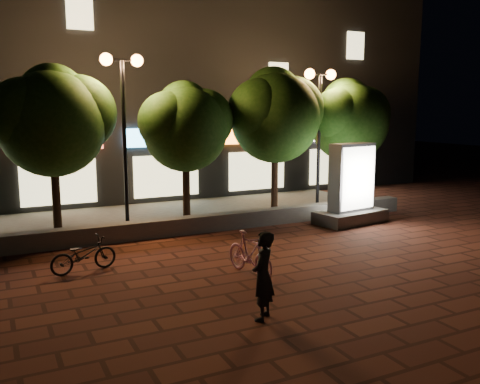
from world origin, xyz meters
TOP-DOWN VIEW (x-y plane):
  - ground at (0.00, 0.00)m, footprint 80.00×80.00m
  - retaining_wall at (0.00, 4.00)m, footprint 16.00×0.45m
  - sidewalk at (0.00, 6.50)m, footprint 16.00×5.00m
  - building_block at (-0.01, 12.99)m, footprint 28.00×8.12m
  - tree_left at (-3.45, 5.46)m, footprint 3.60×3.00m
  - tree_mid at (0.55, 5.46)m, footprint 3.24×2.70m
  - tree_right at (3.86, 5.46)m, footprint 3.72×3.10m
  - tree_far_right at (7.05, 5.46)m, footprint 3.48×2.90m
  - street_lamp_left at (-1.50, 5.20)m, footprint 1.26×0.36m
  - street_lamp_right at (5.50, 5.20)m, footprint 1.26×0.36m
  - ad_kiosk at (5.30, 3.04)m, footprint 2.55×1.55m
  - scooter_pink at (-0.12, -0.27)m, footprint 0.69×1.67m
  - rider at (-1.03, -2.51)m, footprint 0.68×0.68m
  - scooter_parked at (-3.40, 1.61)m, footprint 1.59×0.81m

SIDE VIEW (x-z plane):
  - ground at x=0.00m, z-range 0.00..0.00m
  - sidewalk at x=0.00m, z-range 0.00..0.08m
  - retaining_wall at x=0.00m, z-range 0.00..0.50m
  - scooter_parked at x=-3.40m, z-range 0.00..0.80m
  - scooter_pink at x=-0.12m, z-range 0.00..0.97m
  - rider at x=-1.03m, z-range 0.00..1.58m
  - ad_kiosk at x=5.30m, z-range -0.25..2.34m
  - tree_mid at x=0.55m, z-range 0.97..5.47m
  - tree_far_right at x=7.05m, z-range 0.99..5.75m
  - tree_left at x=-3.45m, z-range 1.00..5.89m
  - tree_right at x=3.86m, z-range 1.03..6.10m
  - street_lamp_right at x=5.50m, z-range 1.40..6.38m
  - street_lamp_left at x=-1.50m, z-range 1.44..6.62m
  - building_block at x=-0.01m, z-range -0.65..10.65m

